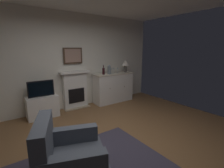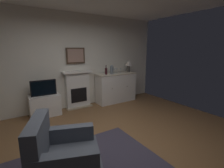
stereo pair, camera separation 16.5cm
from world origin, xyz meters
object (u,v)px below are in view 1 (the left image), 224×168
(fireplace_unit, at_px, (75,90))
(wine_glass_right, at_px, (118,69))
(table_lamp, at_px, (125,64))
(vase_decorative, at_px, (109,70))
(wine_glass_left, at_px, (112,70))
(framed_picture, at_px, (73,56))
(sideboard_cabinet, at_px, (113,87))
(tv_set, at_px, (41,89))
(wine_bottle, at_px, (104,71))
(armchair, at_px, (68,159))
(tv_cabinet, at_px, (42,107))
(wine_glass_center, at_px, (114,69))

(fireplace_unit, height_order, wine_glass_right, wine_glass_right)
(table_lamp, xyz_separation_m, vase_decorative, (-0.70, -0.05, -0.14))
(wine_glass_left, bearing_deg, framed_picture, 169.52)
(wine_glass_left, height_order, wine_glass_right, same)
(fireplace_unit, bearing_deg, sideboard_cabinet, -8.01)
(fireplace_unit, xyz_separation_m, tv_set, (-0.97, -0.19, 0.21))
(fireplace_unit, relative_size, wine_glass_right, 6.67)
(wine_bottle, bearing_deg, wine_glass_right, -0.00)
(table_lamp, relative_size, vase_decorative, 1.42)
(sideboard_cabinet, height_order, armchair, sideboard_cabinet)
(framed_picture, relative_size, wine_glass_right, 3.33)
(wine_bottle, xyz_separation_m, tv_cabinet, (-1.84, 0.05, -0.78))
(wine_glass_right, bearing_deg, tv_set, 179.43)
(wine_glass_left, bearing_deg, vase_decorative, -158.65)
(wine_glass_right, height_order, tv_set, wine_glass_right)
(framed_picture, distance_m, table_lamp, 1.80)
(table_lamp, xyz_separation_m, wine_glass_left, (-0.57, 0.00, -0.16))
(wine_glass_center, xyz_separation_m, armchair, (-2.51, -2.50, -0.69))
(framed_picture, xyz_separation_m, sideboard_cabinet, (1.26, -0.22, -1.06))
(wine_glass_left, xyz_separation_m, tv_cabinet, (-2.17, 0.01, -0.80))
(wine_glass_right, bearing_deg, framed_picture, 169.79)
(table_lamp, bearing_deg, tv_cabinet, 179.69)
(table_lamp, distance_m, wine_glass_right, 0.38)
(wine_glass_left, xyz_separation_m, wine_glass_center, (0.11, 0.03, 0.00))
(armchair, bearing_deg, table_lamp, 39.74)
(wine_glass_left, bearing_deg, table_lamp, -0.16)
(table_lamp, bearing_deg, framed_picture, 172.80)
(vase_decorative, height_order, armchair, vase_decorative)
(tv_set, bearing_deg, armchair, -95.43)
(wine_glass_center, bearing_deg, sideboard_cabinet, -141.34)
(fireplace_unit, distance_m, tv_cabinet, 1.02)
(sideboard_cabinet, relative_size, wine_glass_right, 8.18)
(wine_bottle, relative_size, wine_glass_center, 1.76)
(wine_bottle, bearing_deg, wine_glass_center, 8.69)
(fireplace_unit, distance_m, sideboard_cabinet, 1.27)
(fireplace_unit, xyz_separation_m, table_lamp, (1.76, -0.18, 0.69))
(wine_glass_right, bearing_deg, wine_glass_center, 148.55)
(wine_glass_center, distance_m, armchair, 3.62)
(framed_picture, height_order, wine_glass_center, framed_picture)
(framed_picture, height_order, wine_glass_left, framed_picture)
(wine_bottle, relative_size, wine_glass_left, 1.76)
(wine_bottle, relative_size, tv_cabinet, 0.39)
(wine_bottle, height_order, tv_cabinet, wine_bottle)
(table_lamp, relative_size, wine_bottle, 1.38)
(sideboard_cabinet, bearing_deg, wine_glass_right, -11.76)
(framed_picture, distance_m, vase_decorative, 1.18)
(sideboard_cabinet, xyz_separation_m, wine_glass_left, (-0.07, 0.00, 0.60))
(framed_picture, xyz_separation_m, wine_glass_right, (1.41, -0.25, -0.46))
(wine_glass_left, relative_size, tv_set, 0.27)
(wine_glass_center, distance_m, tv_cabinet, 2.41)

